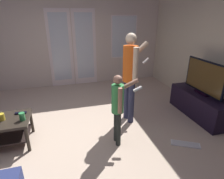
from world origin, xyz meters
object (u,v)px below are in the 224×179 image
(person_child, at_px, (118,104))
(cup_by_laptop, at_px, (22,116))
(tv_remote_black, at_px, (21,113))
(tv_stand, at_px, (199,105))
(flat_screen_tv, at_px, (204,78))
(cup_near_edge, at_px, (1,117))
(loose_keyboard, at_px, (185,144))
(person_adult, at_px, (131,71))

(person_child, bearing_deg, cup_by_laptop, 166.29)
(person_child, bearing_deg, tv_remote_black, 158.99)
(person_child, xyz_separation_m, tv_remote_black, (-1.45, 0.56, -0.23))
(tv_stand, distance_m, flat_screen_tv, 0.57)
(cup_near_edge, bearing_deg, cup_by_laptop, -15.77)
(flat_screen_tv, height_order, person_child, person_child)
(cup_near_edge, bearing_deg, flat_screen_tv, -0.62)
(tv_stand, relative_size, loose_keyboard, 2.95)
(person_child, distance_m, cup_near_edge, 1.74)
(tv_stand, distance_m, person_adult, 1.60)
(person_child, relative_size, loose_keyboard, 2.51)
(tv_remote_black, bearing_deg, flat_screen_tv, 1.79)
(person_child, distance_m, tv_remote_black, 1.56)
(person_child, height_order, cup_by_laptop, person_child)
(cup_near_edge, distance_m, cup_by_laptop, 0.31)
(flat_screen_tv, height_order, cup_by_laptop, flat_screen_tv)
(flat_screen_tv, bearing_deg, person_adult, 170.65)
(person_adult, height_order, tv_remote_black, person_adult)
(person_adult, distance_m, tv_remote_black, 1.94)
(flat_screen_tv, bearing_deg, cup_by_laptop, -179.18)
(cup_near_edge, bearing_deg, tv_stand, -0.68)
(person_child, bearing_deg, cup_near_edge, 165.93)
(person_child, height_order, cup_near_edge, person_child)
(person_adult, distance_m, person_child, 0.80)
(flat_screen_tv, bearing_deg, cup_near_edge, 179.38)
(flat_screen_tv, distance_m, loose_keyboard, 1.35)
(person_child, xyz_separation_m, loose_keyboard, (1.01, -0.35, -0.67))
(tv_stand, distance_m, person_child, 1.91)
(person_adult, xyz_separation_m, cup_near_edge, (-2.10, -0.19, -0.48))
(cup_near_edge, distance_m, tv_remote_black, 0.27)
(person_child, distance_m, cup_by_laptop, 1.44)
(person_adult, bearing_deg, loose_keyboard, -58.62)
(person_adult, relative_size, tv_remote_black, 9.57)
(person_child, relative_size, tv_remote_black, 6.61)
(cup_near_edge, bearing_deg, person_adult, 5.24)
(person_child, relative_size, cup_near_edge, 10.92)
(person_child, bearing_deg, tv_stand, 11.81)
(tv_stand, bearing_deg, person_child, -168.19)
(flat_screen_tv, relative_size, cup_by_laptop, 8.04)
(cup_by_laptop, distance_m, tv_remote_black, 0.23)
(tv_stand, bearing_deg, loose_keyboard, -138.04)
(tv_stand, height_order, tv_remote_black, tv_stand)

